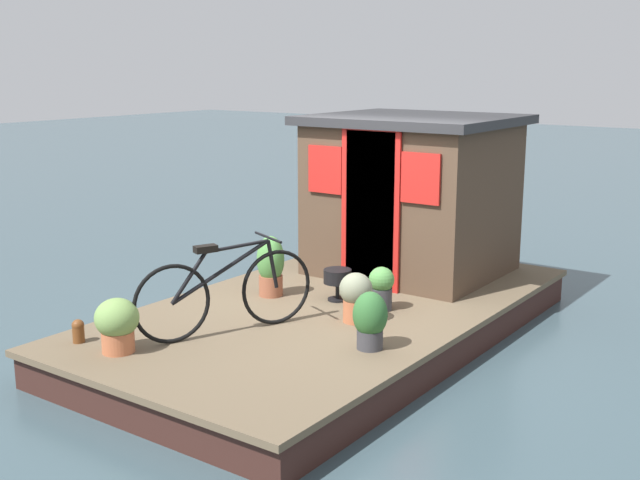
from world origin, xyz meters
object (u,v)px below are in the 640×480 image
Objects in this scene: bicycle at (226,291)px; potted_plant_sage at (381,287)px; potted_plant_mint at (370,319)px; potted_plant_basil at (117,323)px; potted_plant_succulent at (271,266)px; houseboat_cabin at (412,194)px; mooring_bollard at (78,330)px; potted_plant_geranium at (356,295)px; charcoal_grill at (337,278)px.

bicycle is 1.62m from potted_plant_sage.
potted_plant_mint is 1.16× the size of potted_plant_sage.
potted_plant_basil is 2.06m from potted_plant_succulent.
potted_plant_basil is (-3.80, 0.67, -0.67)m from houseboat_cabin.
houseboat_cabin reaches higher than potted_plant_basil.
potted_plant_mint is 2.55m from mooring_bollard.
potted_plant_succulent is at bearing 20.52° from bicycle.
potted_plant_succulent is 1.23m from potted_plant_sage.
mooring_bollard is (-1.89, 1.66, -0.15)m from potted_plant_geranium.
potted_plant_mint is 0.73m from potted_plant_geranium.
potted_plant_sage is at bearing -27.11° from potted_plant_basil.
charcoal_grill is 1.58× the size of mooring_bollard.
bicycle reaches higher than potted_plant_mint.
bicycle is 2.51× the size of potted_plant_succulent.
bicycle is at bearing 108.10° from potted_plant_mint.
bicycle is at bearing 141.15° from potted_plant_geranium.
potted_plant_succulent reaches higher than charcoal_grill.
mooring_bollard is at bearing 154.67° from charcoal_grill.
potted_plant_geranium is at bearing -100.02° from potted_plant_succulent.
potted_plant_succulent is (-1.74, 0.69, -0.60)m from houseboat_cabin.
potted_plant_basil is at bearing 152.89° from potted_plant_sage.
houseboat_cabin reaches higher than potted_plant_succulent.
houseboat_cabin is 5.00× the size of potted_plant_sage.
potted_plant_succulent is 3.06× the size of mooring_bollard.
charcoal_grill is 2.62m from mooring_bollard.
potted_plant_basil is 2.20m from potted_plant_geranium.
potted_plant_sage is 0.53m from charcoal_grill.
bicycle reaches higher than mooring_bollard.
potted_plant_mint reaches higher than charcoal_grill.
potted_plant_succulent is at bearing 158.41° from houseboat_cabin.
houseboat_cabin is at bearing 22.09° from potted_plant_mint.
potted_plant_succulent is at bearing -12.11° from mooring_bollard.
potted_plant_sage is (1.00, 0.50, -0.03)m from potted_plant_mint.
potted_plant_mint is 1.53× the size of charcoal_grill.
potted_plant_succulent is (2.06, 0.02, 0.07)m from potted_plant_basil.
charcoal_grill reaches higher than mooring_bollard.
potted_plant_basil is 2.41m from charcoal_grill.
potted_plant_succulent is (0.75, 1.70, 0.06)m from potted_plant_mint.
potted_plant_geranium reaches higher than mooring_bollard.
charcoal_grill is (0.26, -0.67, -0.08)m from potted_plant_succulent.
bicycle is 1.32m from mooring_bollard.
houseboat_cabin is 4.64× the size of potted_plant_basil.
potted_plant_geranium is 1.44× the size of charcoal_grill.
houseboat_cabin is 4.09m from mooring_bollard.
charcoal_grill is at bearing 45.52° from potted_plant_mint.
potted_plant_geranium is 0.46m from potted_plant_sage.
potted_plant_geranium is at bearing -165.26° from houseboat_cabin.
potted_plant_sage is at bearing 26.45° from potted_plant_mint.
houseboat_cabin is 1.35× the size of bicycle.
mooring_bollard is at bearing 163.48° from houseboat_cabin.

